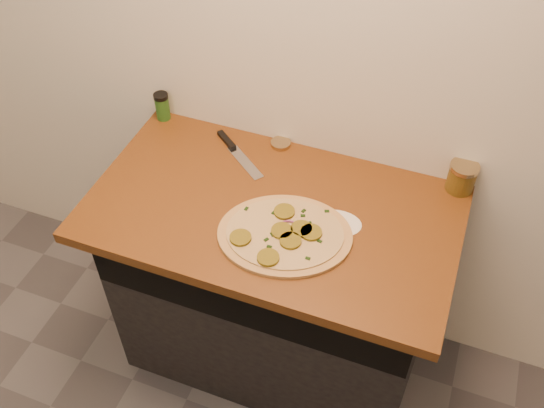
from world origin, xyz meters
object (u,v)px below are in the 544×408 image
at_px(chefs_knife, 235,150).
at_px(salsa_jar, 462,177).
at_px(pizza, 285,234).
at_px(spice_shaker, 162,106).

xyz_separation_m(chefs_knife, salsa_jar, (0.77, 0.09, 0.05)).
xyz_separation_m(pizza, salsa_jar, (0.47, 0.40, 0.04)).
height_order(salsa_jar, spice_shaker, spice_shaker).
bearing_deg(salsa_jar, pizza, -139.35).
relative_size(pizza, spice_shaker, 4.69).
xyz_separation_m(salsa_jar, spice_shaker, (-1.10, -0.01, 0.00)).
height_order(pizza, salsa_jar, salsa_jar).
bearing_deg(spice_shaker, chefs_knife, -14.34).
bearing_deg(pizza, chefs_knife, 133.69).
bearing_deg(pizza, spice_shaker, 147.63).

